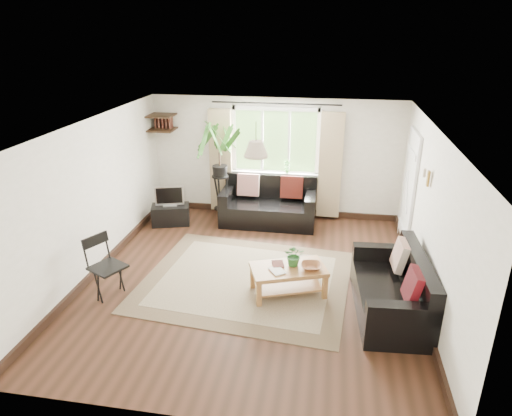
% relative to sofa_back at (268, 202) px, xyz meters
% --- Properties ---
extents(floor, '(5.50, 5.50, 0.00)m').
position_rel_sofa_back_xyz_m(floor, '(0.06, -2.23, -0.43)').
color(floor, black).
rests_on(floor, ground).
extents(ceiling, '(5.50, 5.50, 0.00)m').
position_rel_sofa_back_xyz_m(ceiling, '(0.06, -2.23, 1.97)').
color(ceiling, white).
rests_on(ceiling, floor).
extents(wall_back, '(5.00, 0.02, 2.40)m').
position_rel_sofa_back_xyz_m(wall_back, '(0.06, 0.52, 0.77)').
color(wall_back, silver).
rests_on(wall_back, floor).
extents(wall_front, '(5.00, 0.02, 2.40)m').
position_rel_sofa_back_xyz_m(wall_front, '(0.06, -4.98, 0.77)').
color(wall_front, silver).
rests_on(wall_front, floor).
extents(wall_left, '(0.02, 5.50, 2.40)m').
position_rel_sofa_back_xyz_m(wall_left, '(-2.44, -2.23, 0.77)').
color(wall_left, silver).
rests_on(wall_left, floor).
extents(wall_right, '(0.02, 5.50, 2.40)m').
position_rel_sofa_back_xyz_m(wall_right, '(2.56, -2.23, 0.77)').
color(wall_right, silver).
rests_on(wall_right, floor).
extents(rug, '(3.33, 2.93, 0.02)m').
position_rel_sofa_back_xyz_m(rug, '(-0.03, -2.26, -0.43)').
color(rug, '#BEB393').
rests_on(rug, floor).
extents(window, '(2.50, 0.16, 2.16)m').
position_rel_sofa_back_xyz_m(window, '(0.06, 0.48, 1.12)').
color(window, white).
rests_on(window, wall_back).
extents(door, '(0.06, 0.96, 2.06)m').
position_rel_sofa_back_xyz_m(door, '(2.53, -0.53, 0.57)').
color(door, silver).
rests_on(door, wall_right).
extents(corner_shelf, '(0.50, 0.50, 0.34)m').
position_rel_sofa_back_xyz_m(corner_shelf, '(-2.19, 0.27, 1.46)').
color(corner_shelf, black).
rests_on(corner_shelf, wall_back).
extents(pendant_lamp, '(0.36, 0.36, 0.54)m').
position_rel_sofa_back_xyz_m(pendant_lamp, '(0.06, -1.83, 1.62)').
color(pendant_lamp, beige).
rests_on(pendant_lamp, ceiling).
extents(wall_sconce, '(0.12, 0.12, 0.28)m').
position_rel_sofa_back_xyz_m(wall_sconce, '(2.49, -1.93, 1.31)').
color(wall_sconce, beige).
rests_on(wall_sconce, wall_right).
extents(sofa_back, '(1.85, 0.94, 0.87)m').
position_rel_sofa_back_xyz_m(sofa_back, '(0.00, 0.00, 0.00)').
color(sofa_back, black).
rests_on(sofa_back, floor).
extents(sofa_right, '(1.79, 0.99, 0.82)m').
position_rel_sofa_back_xyz_m(sofa_right, '(2.06, -2.75, -0.03)').
color(sofa_right, black).
rests_on(sofa_right, floor).
extents(coffee_table, '(1.20, 0.92, 0.44)m').
position_rel_sofa_back_xyz_m(coffee_table, '(0.65, -2.52, -0.22)').
color(coffee_table, brown).
rests_on(coffee_table, floor).
extents(table_plant, '(0.32, 0.28, 0.33)m').
position_rel_sofa_back_xyz_m(table_plant, '(0.73, -2.44, 0.17)').
color(table_plant, '#286026').
rests_on(table_plant, coffee_table).
extents(bowl, '(0.33, 0.33, 0.07)m').
position_rel_sofa_back_xyz_m(bowl, '(0.98, -2.50, 0.04)').
color(bowl, brown).
rests_on(bowl, coffee_table).
extents(book_a, '(0.28, 0.30, 0.02)m').
position_rel_sofa_back_xyz_m(book_a, '(0.43, -2.70, 0.01)').
color(book_a, white).
rests_on(book_a, coffee_table).
extents(book_b, '(0.21, 0.26, 0.02)m').
position_rel_sofa_back_xyz_m(book_b, '(0.41, -2.48, 0.01)').
color(book_b, '#4F261F').
rests_on(book_b, coffee_table).
extents(tv_stand, '(0.81, 0.60, 0.39)m').
position_rel_sofa_back_xyz_m(tv_stand, '(-1.90, -0.38, -0.24)').
color(tv_stand, black).
rests_on(tv_stand, floor).
extents(tv, '(0.59, 0.34, 0.43)m').
position_rel_sofa_back_xyz_m(tv, '(-1.90, -0.38, 0.17)').
color(tv, '#A5A5AA').
rests_on(tv, tv_stand).
extents(palm_stand, '(0.79, 0.79, 1.97)m').
position_rel_sofa_back_xyz_m(palm_stand, '(-0.99, 0.08, 0.55)').
color(palm_stand, black).
rests_on(palm_stand, floor).
extents(folding_chair, '(0.64, 0.64, 0.92)m').
position_rel_sofa_back_xyz_m(folding_chair, '(-1.89, -3.01, 0.03)').
color(folding_chair, black).
rests_on(folding_chair, floor).
extents(sill_plant, '(0.14, 0.10, 0.27)m').
position_rel_sofa_back_xyz_m(sill_plant, '(0.31, 0.40, 0.63)').
color(sill_plant, '#2D6023').
rests_on(sill_plant, window).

